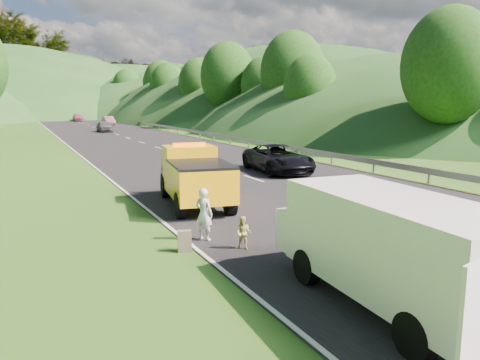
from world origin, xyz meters
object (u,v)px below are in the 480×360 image
passing_suv (278,172)px  suitcase (185,241)px  white_van (390,244)px  tow_truck (195,176)px  woman (204,240)px  child (243,250)px  spare_tire (476,355)px

passing_suv → suitcase: bearing=-124.9°
white_van → tow_truck: bearing=95.3°
tow_truck → woman: 4.88m
child → passing_suv: 14.39m
tow_truck → white_van: size_ratio=0.89×
tow_truck → spare_tire: bearing=-79.8°
tow_truck → spare_tire: (0.28, -12.40, -1.17)m
woman → suitcase: woman is taller
child → spare_tire: size_ratio=1.41×
child → suitcase: bearing=-155.9°
spare_tire → white_van: bearing=89.6°
white_van → spare_tire: size_ratio=9.91×
passing_suv → child: bearing=-118.9°
child → spare_tire: child is taller
tow_truck → woman: bearing=-98.1°
spare_tire → passing_suv: (7.04, 18.46, 0.00)m
woman → child: (0.64, -1.33, 0.00)m
woman → passing_suv: bearing=-74.0°
suitcase → passing_suv: bearing=49.8°
white_van → woman: white_van is taller
tow_truck → passing_suv: 9.57m
passing_suv → tow_truck: bearing=-135.2°
suitcase → child: bearing=-20.2°
spare_tire → passing_suv: 19.76m
tow_truck → suitcase: (-2.26, -5.31, -0.87)m
woman → child: 1.48m
tow_truck → white_van: tow_truck is taller
white_van → spare_tire: 2.44m
white_van → child: white_van is taller
child → passing_suv: passing_suv is taller
tow_truck → suitcase: bearing=-104.2°
woman → suitcase: (-0.88, -0.77, 0.30)m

